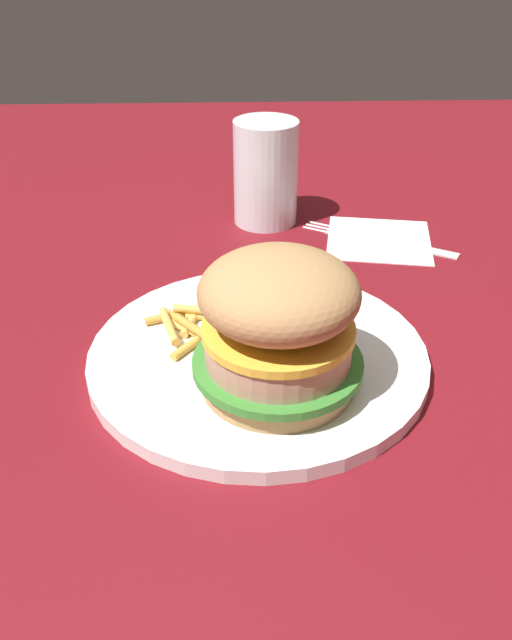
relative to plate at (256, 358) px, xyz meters
The scene contains 7 objects.
ground_plane 0.02m from the plate, 10.34° to the right, with size 1.60×1.60×0.00m, color maroon.
plate is the anchor object (origin of this frame).
sandwich 0.07m from the plate, 106.96° to the left, with size 0.12×0.12×0.10m.
fries_pile 0.06m from the plate, 34.54° to the right, with size 0.09×0.10×0.01m.
napkin 0.26m from the plate, 122.09° to the right, with size 0.11×0.11×0.00m, color white.
fork 0.26m from the plate, 121.74° to the right, with size 0.16×0.10×0.00m.
drink_glass 0.28m from the plate, 93.89° to the right, with size 0.07×0.07×0.11m.
Camera 1 is at (-0.00, 0.44, 0.32)m, focal length 37.84 mm.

